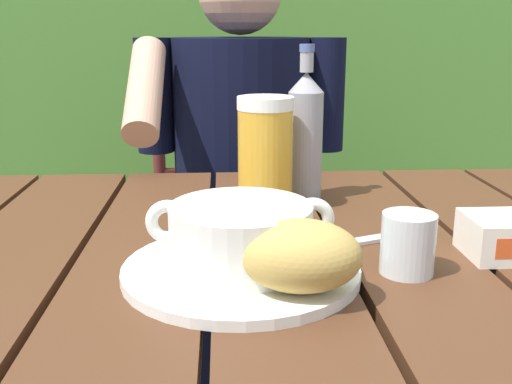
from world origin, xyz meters
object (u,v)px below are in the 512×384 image
object	(u,v)px
water_glass_small	(408,244)
butter_tub	(511,236)
person_eating	(241,167)
beer_bottle	(305,135)
chair_near_diner	(240,238)
bread_roll	(300,255)
table_knife	(339,244)
soup_bowl	(241,234)
beer_glass	(266,154)
serving_plate	(241,270)

from	to	relation	value
water_glass_small	butter_tub	size ratio (longest dim) A/B	0.63
person_eating	beer_bottle	size ratio (longest dim) A/B	4.95
butter_tub	chair_near_diner	bearing A→B (deg)	108.97
chair_near_diner	person_eating	xyz separation A→B (m)	(-0.00, -0.20, 0.25)
beer_bottle	bread_roll	bearing A→B (deg)	-98.36
person_eating	table_knife	world-z (taller)	person_eating
chair_near_diner	soup_bowl	world-z (taller)	chair_near_diner
person_eating	soup_bowl	world-z (taller)	person_eating
water_glass_small	beer_bottle	bearing A→B (deg)	103.38
chair_near_diner	beer_glass	size ratio (longest dim) A/B	5.37
soup_bowl	bread_roll	xyz separation A→B (m)	(0.06, -0.07, -0.00)
person_eating	soup_bowl	xyz separation A→B (m)	(-0.02, -0.74, 0.09)
person_eating	butter_tub	bearing A→B (deg)	-66.06
bread_roll	table_knife	xyz separation A→B (m)	(0.07, 0.15, -0.04)
soup_bowl	table_knife	bearing A→B (deg)	32.53
soup_bowl	butter_tub	size ratio (longest dim) A/B	1.87
water_glass_small	butter_tub	bearing A→B (deg)	18.00
serving_plate	beer_glass	bearing A→B (deg)	79.49
beer_glass	table_knife	world-z (taller)	beer_glass
person_eating	serving_plate	bearing A→B (deg)	-91.79
person_eating	water_glass_small	xyz separation A→B (m)	(0.17, -0.75, 0.08)
serving_plate	beer_bottle	size ratio (longest dim) A/B	1.09
soup_bowl	person_eating	bearing A→B (deg)	88.21
soup_bowl	bread_roll	world-z (taller)	soup_bowl
person_eating	table_knife	distance (m)	0.67
beer_bottle	table_knife	world-z (taller)	beer_bottle
serving_plate	bread_roll	distance (m)	0.10
soup_bowl	water_glass_small	xyz separation A→B (m)	(0.19, -0.00, -0.01)
person_eating	bread_roll	distance (m)	0.82
person_eating	water_glass_small	world-z (taller)	person_eating
serving_plate	bread_roll	size ratio (longest dim) A/B	1.98
bread_roll	soup_bowl	bearing A→B (deg)	130.60
table_knife	person_eating	bearing A→B (deg)	99.11
butter_tub	table_knife	xyz separation A→B (m)	(-0.20, 0.04, -0.02)
serving_plate	beer_glass	size ratio (longest dim) A/B	1.55
person_eating	beer_glass	distance (m)	0.51
serving_plate	table_knife	distance (m)	0.15
beer_bottle	butter_tub	bearing A→B (deg)	-50.84
bread_roll	water_glass_small	distance (m)	0.15
beer_bottle	soup_bowl	bearing A→B (deg)	-110.07
person_eating	chair_near_diner	bearing A→B (deg)	89.16
chair_near_diner	water_glass_small	distance (m)	1.01
bread_roll	water_glass_small	size ratio (longest dim) A/B	1.94
beer_glass	table_knife	xyz separation A→B (m)	(0.08, -0.17, -0.08)
beer_bottle	table_knife	size ratio (longest dim) A/B	1.62
chair_near_diner	beer_bottle	bearing A→B (deg)	-81.98
chair_near_diner	person_eating	size ratio (longest dim) A/B	0.76
water_glass_small	butter_tub	world-z (taller)	water_glass_small
soup_bowl	water_glass_small	bearing A→B (deg)	-1.20
chair_near_diner	beer_glass	distance (m)	0.78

